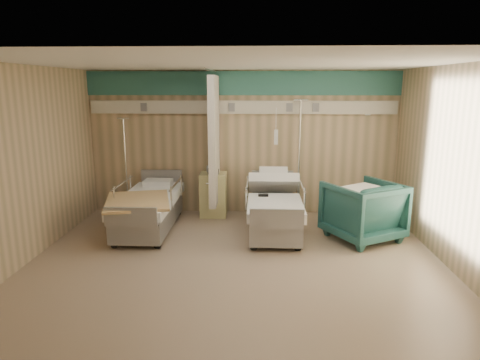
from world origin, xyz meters
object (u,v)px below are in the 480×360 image
at_px(bed_right, 274,214).
at_px(iv_stand_left, 128,196).
at_px(bedside_cabinet, 214,195).
at_px(visitor_armchair, 363,211).
at_px(iv_stand_right, 298,193).
at_px(bed_left, 149,213).

xyz_separation_m(bed_right, iv_stand_left, (-2.83, 0.82, 0.08)).
distance_m(bedside_cabinet, iv_stand_left, 1.68).
relative_size(bed_right, bedside_cabinet, 2.54).
relative_size(bed_right, visitor_armchair, 2.01).
bearing_deg(iv_stand_left, bed_right, -16.11).
bearing_deg(bedside_cabinet, iv_stand_right, 2.78).
bearing_deg(visitor_armchair, bedside_cabinet, -53.98).
height_order(bed_left, iv_stand_left, iv_stand_left).
xyz_separation_m(bed_left, iv_stand_right, (2.70, 0.98, 0.15)).
bearing_deg(visitor_armchair, bed_right, -41.07).
xyz_separation_m(bed_right, visitor_armchair, (1.45, -0.31, 0.18)).
bearing_deg(bed_right, bed_left, 180.00).
bearing_deg(bedside_cabinet, iv_stand_left, -177.16).
bearing_deg(iv_stand_right, bed_right, -117.03).
bearing_deg(iv_stand_left, bed_left, -52.43).
bearing_deg(iv_stand_left, iv_stand_right, 2.81).
bearing_deg(iv_stand_right, iv_stand_left, -177.19).
distance_m(visitor_armchair, iv_stand_right, 1.60).
xyz_separation_m(bedside_cabinet, iv_stand_left, (-1.68, -0.08, -0.03)).
bearing_deg(bed_left, iv_stand_right, 19.95).
relative_size(bed_right, iv_stand_right, 0.96).
height_order(bed_right, visitor_armchair, visitor_armchair).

